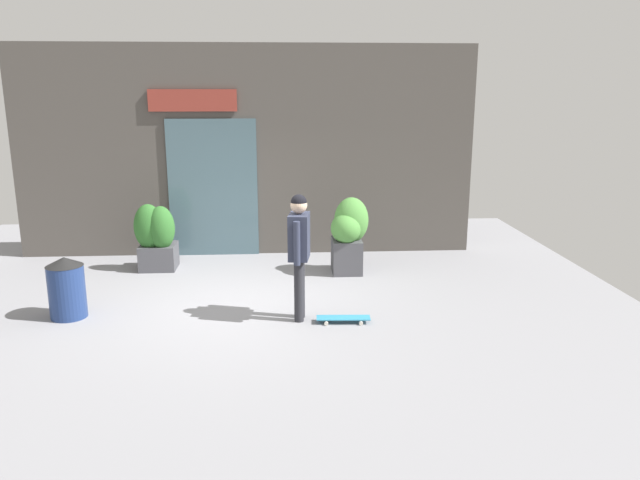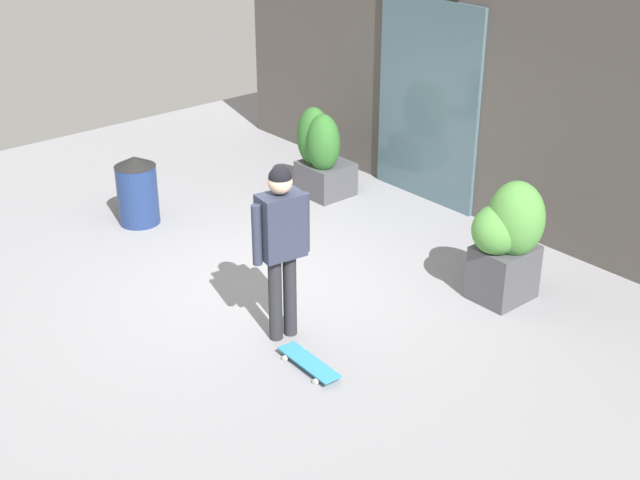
% 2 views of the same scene
% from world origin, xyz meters
% --- Properties ---
extents(ground_plane, '(12.00, 12.00, 0.00)m').
position_xyz_m(ground_plane, '(0.00, 0.00, 0.00)').
color(ground_plane, gray).
extents(building_facade, '(8.61, 0.31, 3.94)m').
position_xyz_m(building_facade, '(-0.02, 3.10, 1.95)').
color(building_facade, '#4C4742').
rests_on(building_facade, ground_plane).
extents(skateboarder, '(0.32, 0.59, 1.75)m').
position_xyz_m(skateboarder, '(0.87, -0.59, 1.08)').
color(skateboarder, '#28282D').
rests_on(skateboarder, ground_plane).
extents(skateboard, '(0.74, 0.27, 0.08)m').
position_xyz_m(skateboard, '(1.46, -0.76, 0.06)').
color(skateboard, teal).
rests_on(skateboard, ground_plane).
extents(planter_box_left, '(0.71, 0.63, 1.19)m').
position_xyz_m(planter_box_left, '(-1.56, 1.96, 0.59)').
color(planter_box_left, '#47474C').
rests_on(planter_box_left, ground_plane).
extents(planter_box_right, '(0.66, 0.71, 1.32)m').
position_xyz_m(planter_box_right, '(1.78, 1.59, 0.71)').
color(planter_box_right, '#47474C').
rests_on(planter_box_right, ground_plane).
extents(trash_bin, '(0.51, 0.51, 0.87)m').
position_xyz_m(trash_bin, '(-2.35, -0.32, 0.44)').
color(trash_bin, navy).
rests_on(trash_bin, ground_plane).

